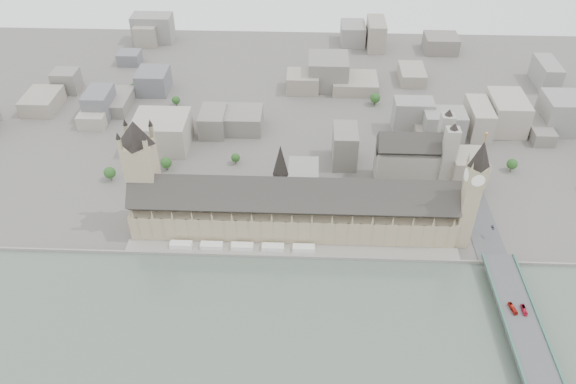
{
  "coord_description": "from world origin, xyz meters",
  "views": [
    {
      "loc": [
        10.32,
        -336.34,
        318.95
      ],
      "look_at": [
        -4.49,
        36.87,
        26.87
      ],
      "focal_mm": 35.0,
      "sensor_mm": 36.0,
      "label": 1
    }
  ],
  "objects_px": {
    "elizabeth_tower": "(473,188)",
    "red_bus_north": "(513,308)",
    "victoria_tower": "(142,169)",
    "palace_of_westminster": "(293,209)",
    "westminster_abbey": "(415,158)",
    "red_bus_south": "(524,310)",
    "car_approach": "(493,228)",
    "westminster_bridge": "(523,334)"
  },
  "relations": [
    {
      "from": "palace_of_westminster",
      "to": "westminster_abbey",
      "type": "height_order",
      "value": "westminster_abbey"
    },
    {
      "from": "elizabeth_tower",
      "to": "westminster_abbey",
      "type": "distance_m",
      "value": 96.91
    },
    {
      "from": "westminster_abbey",
      "to": "red_bus_north",
      "type": "distance_m",
      "value": 172.45
    },
    {
      "from": "westminster_abbey",
      "to": "red_bus_north",
      "type": "height_order",
      "value": "westminster_abbey"
    },
    {
      "from": "elizabeth_tower",
      "to": "red_bus_north",
      "type": "distance_m",
      "value": 93.22
    },
    {
      "from": "victoria_tower",
      "to": "car_approach",
      "type": "distance_m",
      "value": 291.16
    },
    {
      "from": "red_bus_south",
      "to": "car_approach",
      "type": "bearing_deg",
      "value": 90.61
    },
    {
      "from": "westminster_bridge",
      "to": "red_bus_south",
      "type": "relative_size",
      "value": 33.27
    },
    {
      "from": "red_bus_north",
      "to": "red_bus_south",
      "type": "relative_size",
      "value": 1.09
    },
    {
      "from": "victoria_tower",
      "to": "red_bus_north",
      "type": "distance_m",
      "value": 299.29
    },
    {
      "from": "red_bus_north",
      "to": "car_approach",
      "type": "relative_size",
      "value": 2.09
    },
    {
      "from": "palace_of_westminster",
      "to": "westminster_bridge",
      "type": "xyz_separation_m",
      "value": [
        162.0,
        -107.2,
        -17.58
      ]
    },
    {
      "from": "westminster_bridge",
      "to": "red_bus_north",
      "type": "relative_size",
      "value": 30.64
    },
    {
      "from": "palace_of_westminster",
      "to": "victoria_tower",
      "type": "relative_size",
      "value": 2.65
    },
    {
      "from": "red_bus_north",
      "to": "palace_of_westminster",
      "type": "bearing_deg",
      "value": 138.54
    },
    {
      "from": "westminster_bridge",
      "to": "palace_of_westminster",
      "type": "bearing_deg",
      "value": 146.51
    },
    {
      "from": "westminster_bridge",
      "to": "westminster_abbey",
      "type": "xyz_separation_m",
      "value": [
        -51.08,
        182.5,
        19.96
      ]
    },
    {
      "from": "red_bus_south",
      "to": "car_approach",
      "type": "height_order",
      "value": "red_bus_south"
    },
    {
      "from": "red_bus_south",
      "to": "elizabeth_tower",
      "type": "bearing_deg",
      "value": 109.84
    },
    {
      "from": "red_bus_north",
      "to": "red_bus_south",
      "type": "bearing_deg",
      "value": -17.99
    },
    {
      "from": "victoria_tower",
      "to": "red_bus_north",
      "type": "height_order",
      "value": "victoria_tower"
    },
    {
      "from": "red_bus_south",
      "to": "palace_of_westminster",
      "type": "bearing_deg",
      "value": 151.86
    },
    {
      "from": "westminster_abbey",
      "to": "car_approach",
      "type": "relative_size",
      "value": 13.41
    },
    {
      "from": "car_approach",
      "to": "red_bus_north",
      "type": "bearing_deg",
      "value": -97.46
    },
    {
      "from": "victoria_tower",
      "to": "red_bus_south",
      "type": "distance_m",
      "value": 306.7
    },
    {
      "from": "westminster_abbey",
      "to": "red_bus_north",
      "type": "xyz_separation_m",
      "value": [
        47.07,
        -165.36,
        -13.35
      ]
    },
    {
      "from": "westminster_bridge",
      "to": "westminster_abbey",
      "type": "height_order",
      "value": "westminster_abbey"
    },
    {
      "from": "victoria_tower",
      "to": "westminster_bridge",
      "type": "height_order",
      "value": "victoria_tower"
    },
    {
      "from": "palace_of_westminster",
      "to": "westminster_bridge",
      "type": "relative_size",
      "value": 0.82
    },
    {
      "from": "victoria_tower",
      "to": "westminster_bridge",
      "type": "relative_size",
      "value": 0.31
    },
    {
      "from": "westminster_abbey",
      "to": "red_bus_south",
      "type": "bearing_deg",
      "value": -71.79
    },
    {
      "from": "victoria_tower",
      "to": "car_approach",
      "type": "height_order",
      "value": "victoria_tower"
    },
    {
      "from": "westminster_bridge",
      "to": "westminster_abbey",
      "type": "relative_size",
      "value": 4.78
    },
    {
      "from": "elizabeth_tower",
      "to": "car_approach",
      "type": "relative_size",
      "value": 21.2
    },
    {
      "from": "westminster_abbey",
      "to": "red_bus_north",
      "type": "bearing_deg",
      "value": -74.11
    },
    {
      "from": "elizabeth_tower",
      "to": "red_bus_south",
      "type": "relative_size",
      "value": 11.0
    },
    {
      "from": "elizabeth_tower",
      "to": "red_bus_north",
      "type": "relative_size",
      "value": 10.13
    },
    {
      "from": "westminster_bridge",
      "to": "victoria_tower",
      "type": "bearing_deg",
      "value": 158.22
    },
    {
      "from": "elizabeth_tower",
      "to": "victoria_tower",
      "type": "height_order",
      "value": "elizabeth_tower"
    },
    {
      "from": "red_bus_north",
      "to": "car_approach",
      "type": "distance_m",
      "value": 86.92
    },
    {
      "from": "palace_of_westminster",
      "to": "car_approach",
      "type": "relative_size",
      "value": 52.27
    },
    {
      "from": "red_bus_south",
      "to": "westminster_abbey",
      "type": "bearing_deg",
      "value": 108.83
    }
  ]
}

